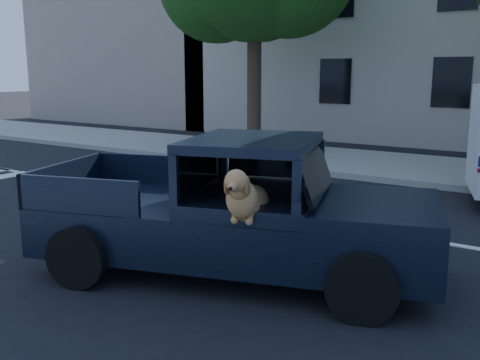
{
  "coord_description": "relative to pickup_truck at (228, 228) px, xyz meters",
  "views": [
    {
      "loc": [
        5.0,
        -4.68,
        2.52
      ],
      "look_at": [
        1.69,
        0.28,
        1.32
      ],
      "focal_mm": 40.0,
      "sensor_mm": 36.0,
      "label": 1
    }
  ],
  "objects": [
    {
      "name": "lane_stripes",
      "position": [
        0.73,
        2.77,
        -0.59
      ],
      "size": [
        21.6,
        0.14,
        0.01
      ],
      "primitive_type": null,
      "color": "silver",
      "rests_on": "ground"
    },
    {
      "name": "ground",
      "position": [
        -1.27,
        -0.63,
        -0.59
      ],
      "size": [
        120.0,
        120.0,
        0.0
      ],
      "primitive_type": "plane",
      "color": "black",
      "rests_on": "ground"
    },
    {
      "name": "building_left",
      "position": [
        -16.27,
        15.87,
        3.41
      ],
      "size": [
        12.0,
        6.0,
        8.0
      ],
      "primitive_type": "cube",
      "color": "tan",
      "rests_on": "ground"
    },
    {
      "name": "pickup_truck",
      "position": [
        0.0,
        0.0,
        0.0
      ],
      "size": [
        5.23,
        3.28,
        1.75
      ],
      "rotation": [
        0.0,
        0.0,
        0.31
      ],
      "color": "black",
      "rests_on": "ground"
    },
    {
      "name": "far_sidewalk",
      "position": [
        -1.27,
        8.57,
        -0.52
      ],
      "size": [
        60.0,
        4.0,
        0.15
      ],
      "primitive_type": "cube",
      "color": "gray",
      "rests_on": "ground"
    }
  ]
}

